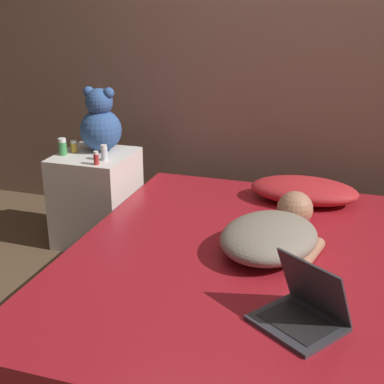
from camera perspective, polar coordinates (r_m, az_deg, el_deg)
name	(u,v)px	position (r m, az deg, el deg)	size (l,w,h in m)	color
ground_plane	(259,331)	(2.63, 7.12, -14.53)	(12.00, 12.00, 0.00)	brown
wall_back	(310,27)	(3.43, 12.44, 16.76)	(8.00, 0.06, 2.60)	#846656
bed	(261,296)	(2.52, 7.32, -10.97)	(1.79, 2.00, 0.39)	#2D2319
nightstand	(97,198)	(3.41, -10.12, -0.62)	(0.44, 0.47, 0.57)	silver
pillow	(304,190)	(3.08, 11.86, 0.18)	(0.60, 0.35, 0.13)	red
person_lying	(274,233)	(2.49, 8.74, -4.33)	(0.52, 0.73, 0.18)	gray
laptop	(303,309)	(1.99, 11.80, -12.16)	(0.38, 0.37, 0.25)	#333338
teddy_bear	(100,123)	(3.35, -9.74, 7.24)	(0.26, 0.26, 0.39)	#335693
bottle_red	(96,158)	(3.10, -10.18, 3.58)	(0.03, 0.03, 0.08)	#B72D2D
bottle_green	(63,147)	(3.33, -13.65, 4.71)	(0.05, 0.05, 0.10)	#3D8E4C
bottle_clear	(104,153)	(3.18, -9.36, 4.16)	(0.04, 0.04, 0.09)	silver
bottle_amber	(74,147)	(3.37, -12.47, 4.75)	(0.04, 0.04, 0.07)	gold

